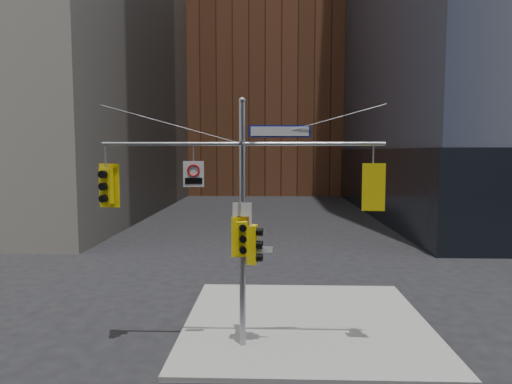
# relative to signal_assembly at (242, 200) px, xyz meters

# --- Properties ---
(ground) EXTENTS (160.00, 160.00, 0.00)m
(ground) POSITION_rel_signal_assembly_xyz_m (0.00, -1.99, -4.42)
(ground) COLOR black
(ground) RESTS_ON ground
(sidewalk_corner) EXTENTS (8.00, 8.00, 0.15)m
(sidewalk_corner) POSITION_rel_signal_assembly_xyz_m (2.00, 2.01, -4.34)
(sidewalk_corner) COLOR gray
(sidewalk_corner) RESTS_ON ground
(brick_midrise) EXTENTS (26.00, 20.00, 28.00)m
(brick_midrise) POSITION_rel_signal_assembly_xyz_m (0.00, 56.01, 9.58)
(brick_midrise) COLOR brown
(brick_midrise) RESTS_ON ground
(signal_assembly) EXTENTS (8.00, 0.80, 7.30)m
(signal_assembly) POSITION_rel_signal_assembly_xyz_m (0.00, 0.00, 0.00)
(signal_assembly) COLOR gray
(signal_assembly) RESTS_ON ground
(traffic_light_west_arm) EXTENTS (0.61, 0.53, 1.28)m
(traffic_light_west_arm) POSITION_rel_signal_assembly_xyz_m (-3.90, 0.01, 0.38)
(traffic_light_west_arm) COLOR yellow
(traffic_light_west_arm) RESTS_ON ground
(traffic_light_east_arm) EXTENTS (0.63, 0.52, 1.32)m
(traffic_light_east_arm) POSITION_rel_signal_assembly_xyz_m (3.67, 0.00, 0.38)
(traffic_light_east_arm) COLOR yellow
(traffic_light_east_arm) RESTS_ON ground
(traffic_light_pole_side) EXTENTS (0.47, 0.40, 1.12)m
(traffic_light_pole_side) POSITION_rel_signal_assembly_xyz_m (0.33, -0.00, -1.29)
(traffic_light_pole_side) COLOR yellow
(traffic_light_pole_side) RESTS_ON ground
(traffic_light_pole_front) EXTENTS (0.54, 0.50, 1.15)m
(traffic_light_pole_front) POSITION_rel_signal_assembly_xyz_m (-0.00, -0.27, -1.05)
(traffic_light_pole_front) COLOR yellow
(traffic_light_pole_front) RESTS_ON ground
(street_sign_blade) EXTENTS (1.74, 0.18, 0.34)m
(street_sign_blade) POSITION_rel_signal_assembly_xyz_m (1.06, 0.00, 1.93)
(street_sign_blade) COLOR navy
(street_sign_blade) RESTS_ON ground
(regulatory_sign_arm) EXTENTS (0.59, 0.10, 0.73)m
(regulatory_sign_arm) POSITION_rel_signal_assembly_xyz_m (-1.39, -0.02, 0.76)
(regulatory_sign_arm) COLOR silver
(regulatory_sign_arm) RESTS_ON ground
(regulatory_sign_pole) EXTENTS (0.54, 0.06, 0.71)m
(regulatory_sign_pole) POSITION_rel_signal_assembly_xyz_m (0.00, -0.11, -0.44)
(regulatory_sign_pole) COLOR silver
(regulatory_sign_pole) RESTS_ON ground
(street_blade_ew) EXTENTS (0.82, 0.09, 0.16)m
(street_blade_ew) POSITION_rel_signal_assembly_xyz_m (0.45, 0.01, -1.44)
(street_blade_ew) COLOR silver
(street_blade_ew) RESTS_ON ground
(street_blade_ns) EXTENTS (0.13, 0.78, 0.16)m
(street_blade_ns) POSITION_rel_signal_assembly_xyz_m (0.00, 0.46, -1.51)
(street_blade_ns) COLOR #145926
(street_blade_ns) RESTS_ON ground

